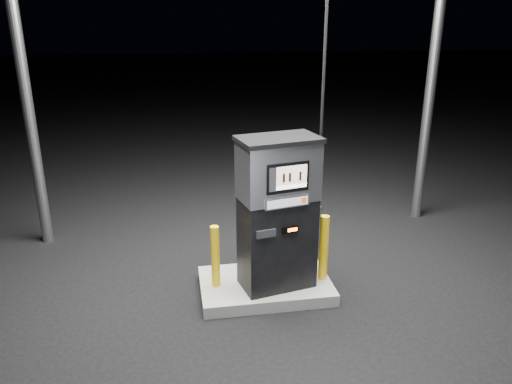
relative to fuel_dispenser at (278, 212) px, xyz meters
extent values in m
plane|color=black|center=(-0.12, 0.10, -1.09)|extent=(80.00, 80.00, 0.00)
cube|color=slate|center=(-0.12, 0.10, -1.02)|extent=(1.60, 1.00, 0.15)
cylinder|color=gray|center=(-3.12, 2.10, 1.16)|extent=(0.16, 0.16, 4.50)
cylinder|color=gray|center=(2.88, 2.10, 1.16)|extent=(0.16, 0.16, 4.50)
cube|color=black|center=(0.00, 0.00, -0.39)|extent=(0.93, 0.66, 1.11)
cube|color=#ABACB2|center=(0.00, 0.00, 0.51)|extent=(0.95, 0.68, 0.67)
cube|color=black|center=(0.00, 0.00, 0.87)|extent=(0.99, 0.72, 0.05)
cube|color=black|center=(0.05, -0.25, 0.50)|extent=(0.49, 0.13, 0.34)
cube|color=tan|center=(0.09, -0.26, 0.53)|extent=(0.36, 0.08, 0.21)
cube|color=white|center=(0.09, -0.26, 0.40)|extent=(0.36, 0.08, 0.04)
cube|color=#ABACB2|center=(0.05, -0.25, 0.22)|extent=(0.53, 0.14, 0.12)
cube|color=#95999D|center=(0.05, -0.27, 0.22)|extent=(0.48, 0.11, 0.09)
cube|color=red|center=(0.24, -0.23, 0.22)|extent=(0.06, 0.02, 0.06)
cube|color=black|center=(0.09, -0.24, -0.12)|extent=(0.20, 0.06, 0.08)
cube|color=#FF620C|center=(0.12, -0.24, -0.12)|extent=(0.11, 0.03, 0.04)
cube|color=black|center=(-0.20, -0.30, -0.12)|extent=(0.23, 0.07, 0.09)
cube|color=black|center=(0.45, 0.10, -0.01)|extent=(0.12, 0.18, 0.22)
cylinder|color=gray|center=(0.51, 0.11, -0.01)|extent=(0.10, 0.20, 0.06)
cylinder|color=black|center=(0.50, 0.06, 1.48)|extent=(0.04, 0.04, 2.76)
cylinder|color=yellow|center=(-0.73, 0.09, -0.55)|extent=(0.12, 0.12, 0.78)
cylinder|color=yellow|center=(0.59, 0.05, -0.53)|extent=(0.12, 0.12, 0.83)
camera|label=1|loc=(-1.14, -5.25, 2.17)|focal=35.00mm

